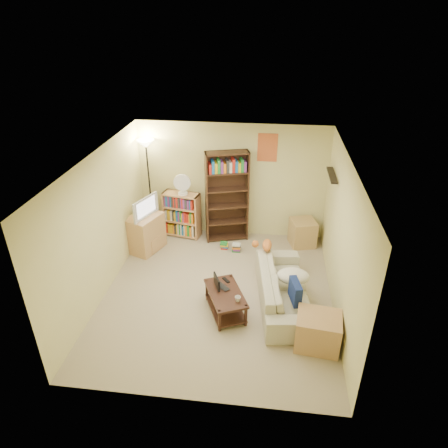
# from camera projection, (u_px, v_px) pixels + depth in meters

# --- Properties ---
(room) EXTENTS (4.50, 4.54, 2.52)m
(room) POSITION_uv_depth(u_px,v_px,m) (217.00, 212.00, 6.39)
(room) COLOR tan
(room) RESTS_ON ground
(sofa) EXTENTS (2.26, 1.32, 0.60)m
(sofa) POSITION_uv_depth(u_px,v_px,m) (284.00, 288.00, 6.80)
(sofa) COLOR beige
(sofa) RESTS_ON ground
(navy_pillow) EXTENTS (0.20, 0.41, 0.36)m
(navy_pillow) POSITION_uv_depth(u_px,v_px,m) (295.00, 292.00, 6.27)
(navy_pillow) COLOR navy
(navy_pillow) RESTS_ON sofa
(cream_blanket) EXTENTS (0.55, 0.40, 0.24)m
(cream_blanket) POSITION_uv_depth(u_px,v_px,m) (293.00, 276.00, 6.74)
(cream_blanket) COLOR silver
(cream_blanket) RESTS_ON sofa
(tabby_cat) EXTENTS (0.48, 0.21, 0.16)m
(tabby_cat) POSITION_uv_depth(u_px,v_px,m) (265.00, 245.00, 7.31)
(tabby_cat) COLOR orange
(tabby_cat) RESTS_ON sofa
(coffee_table) EXTENTS (0.83, 1.05, 0.41)m
(coffee_table) POSITION_uv_depth(u_px,v_px,m) (225.00, 299.00, 6.59)
(coffee_table) COLOR #3B2116
(coffee_table) RESTS_ON ground
(laptop) EXTENTS (0.46, 0.46, 0.02)m
(laptop) POSITION_uv_depth(u_px,v_px,m) (224.00, 286.00, 6.66)
(laptop) COLOR black
(laptop) RESTS_ON coffee_table
(laptop_screen) EXTENTS (0.13, 0.29, 0.20)m
(laptop_screen) POSITION_uv_depth(u_px,v_px,m) (217.00, 282.00, 6.58)
(laptop_screen) COLOR white
(laptop_screen) RESTS_ON laptop
(mug) EXTENTS (0.11, 0.11, 0.09)m
(mug) POSITION_uv_depth(u_px,v_px,m) (238.00, 299.00, 6.30)
(mug) COLOR silver
(mug) RESTS_ON coffee_table
(tv_remote) EXTENTS (0.15, 0.16, 0.02)m
(tv_remote) POSITION_uv_depth(u_px,v_px,m) (226.00, 280.00, 6.80)
(tv_remote) COLOR black
(tv_remote) RESTS_ON coffee_table
(tv_stand) EXTENTS (0.75, 0.87, 0.78)m
(tv_stand) POSITION_uv_depth(u_px,v_px,m) (146.00, 233.00, 8.30)
(tv_stand) COLOR tan
(tv_stand) RESTS_ON ground
(television) EXTENTS (0.81, 0.60, 0.43)m
(television) POSITION_uv_depth(u_px,v_px,m) (143.00, 207.00, 8.01)
(television) COLOR black
(television) RESTS_ON tv_stand
(tall_bookshelf) EXTENTS (0.94, 0.53, 1.99)m
(tall_bookshelf) POSITION_uv_depth(u_px,v_px,m) (227.00, 195.00, 8.38)
(tall_bookshelf) COLOR #3E2918
(tall_bookshelf) RESTS_ON ground
(short_bookshelf) EXTENTS (0.84, 0.46, 1.02)m
(short_bookshelf) POSITION_uv_depth(u_px,v_px,m) (182.00, 215.00, 8.77)
(short_bookshelf) COLOR tan
(short_bookshelf) RESTS_ON ground
(desk_fan) EXTENTS (0.36, 0.20, 0.46)m
(desk_fan) POSITION_uv_depth(u_px,v_px,m) (182.00, 184.00, 8.37)
(desk_fan) COLOR white
(desk_fan) RESTS_ON short_bookshelf
(floor_lamp) EXTENTS (0.36, 0.36, 2.15)m
(floor_lamp) POSITION_uv_depth(u_px,v_px,m) (147.00, 160.00, 8.33)
(floor_lamp) COLOR black
(floor_lamp) RESTS_ON ground
(side_table) EXTENTS (0.61, 0.61, 0.57)m
(side_table) POSITION_uv_depth(u_px,v_px,m) (303.00, 233.00, 8.52)
(side_table) COLOR tan
(side_table) RESTS_ON ground
(end_cabinet) EXTENTS (0.70, 0.61, 0.54)m
(end_cabinet) POSITION_uv_depth(u_px,v_px,m) (318.00, 331.00, 5.94)
(end_cabinet) COLOR tan
(end_cabinet) RESTS_ON ground
(book_stacks) EXTENTS (0.44, 0.20, 0.18)m
(book_stacks) POSITION_uv_depth(u_px,v_px,m) (231.00, 247.00, 8.40)
(book_stacks) COLOR red
(book_stacks) RESTS_ON ground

